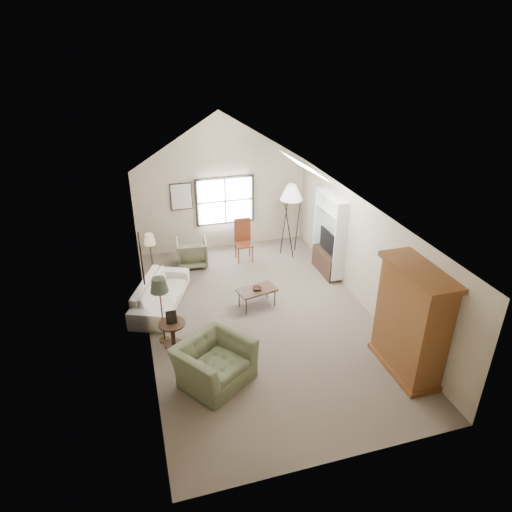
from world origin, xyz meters
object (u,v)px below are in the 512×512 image
object	(u,v)px
armoire	(411,321)
coffee_table	(257,298)
armchair_far	(192,253)
sofa	(160,294)
side_table	(173,334)
side_chair	(244,241)
armchair_near	(214,362)

from	to	relation	value
armoire	coffee_table	size ratio (longest dim) A/B	2.43
armchair_far	coffee_table	bearing A→B (deg)	119.28
sofa	coffee_table	size ratio (longest dim) A/B	2.45
armoire	coffee_table	bearing A→B (deg)	126.12
armoire	side_table	size ratio (longest dim) A/B	3.96
armoire	sofa	distance (m)	5.66
coffee_table	side_chair	world-z (taller)	side_chair
armchair_near	side_chair	world-z (taller)	side_chair
armoire	coffee_table	world-z (taller)	armoire
sofa	armchair_far	xyz separation A→B (m)	(1.05, 1.86, 0.06)
armchair_far	armoire	bearing A→B (deg)	125.97
armchair_near	side_table	distance (m)	1.43
coffee_table	side_table	size ratio (longest dim) A/B	1.63
armchair_far	side_chair	bearing A→B (deg)	-179.93
armchair_near	coffee_table	xyz separation A→B (m)	(1.47, 2.22, -0.19)
sofa	armchair_near	world-z (taller)	armchair_near
sofa	coffee_table	bearing A→B (deg)	-84.25
coffee_table	side_chair	bearing A→B (deg)	82.31
sofa	side_chair	bearing A→B (deg)	-32.82
coffee_table	armoire	bearing A→B (deg)	-53.88
armoire	armchair_far	distance (m)	6.38
side_table	armchair_far	bearing A→B (deg)	74.62
coffee_table	side_chair	size ratio (longest dim) A/B	0.75
coffee_table	side_table	distance (m)	2.29
sofa	armoire	bearing A→B (deg)	-107.06
armoire	side_table	world-z (taller)	armoire
armchair_near	side_chair	bearing A→B (deg)	34.29
armoire	sofa	xyz separation A→B (m)	(-4.31, 3.57, -0.78)
armchair_far	side_table	xyz separation A→B (m)	(-0.95, -3.46, -0.10)
coffee_table	side_chair	distance (m)	2.45
sofa	side_table	xyz separation A→B (m)	(0.10, -1.60, -0.05)
side_table	side_chair	xyz separation A→B (m)	(2.42, 3.34, 0.32)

